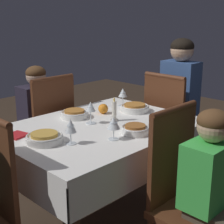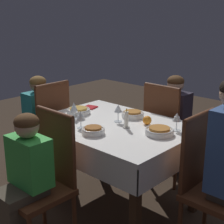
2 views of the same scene
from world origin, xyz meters
name	(u,v)px [view 1 (image 1 of 2)]	position (x,y,z in m)	size (l,w,h in m)	color
dining_table	(99,139)	(0.00, 0.00, 0.66)	(1.27, 0.93, 0.75)	white
chair_east	(171,126)	(0.87, 0.03, 0.54)	(0.42, 0.42, 1.00)	#562D19
chair_north	(47,130)	(0.07, 0.70, 0.54)	(0.42, 0.42, 1.00)	#562D19
chair_south	(188,193)	(-0.01, -0.70, 0.54)	(0.42, 0.42, 1.00)	#562D19
person_adult_denim	(182,102)	(1.03, 0.03, 0.71)	(0.34, 0.30, 1.27)	#4C4233
person_child_dark	(35,121)	(0.07, 0.87, 0.58)	(0.30, 0.33, 1.05)	#383342
person_child_green	(219,201)	(-0.01, -0.87, 0.56)	(0.30, 0.33, 1.02)	#4C4233
bowl_east	(135,108)	(0.42, 0.06, 0.78)	(0.22, 0.22, 0.06)	white
wine_glass_east	(123,93)	(0.46, 0.22, 0.86)	(0.07, 0.07, 0.14)	white
bowl_west	(44,138)	(-0.43, 0.00, 0.78)	(0.21, 0.21, 0.06)	white
wine_glass_west	(70,127)	(-0.34, -0.13, 0.86)	(0.07, 0.07, 0.15)	white
bowl_north	(74,114)	(0.00, 0.25, 0.78)	(0.19, 0.19, 0.06)	white
wine_glass_north	(91,108)	(-0.01, 0.07, 0.86)	(0.07, 0.07, 0.15)	white
bowl_south	(135,129)	(0.05, -0.27, 0.78)	(0.17, 0.17, 0.06)	white
wine_glass_south	(114,123)	(-0.12, -0.25, 0.85)	(0.07, 0.07, 0.14)	white
candle_centerpiece	(114,112)	(0.14, 0.00, 0.81)	(0.06, 0.06, 0.16)	beige
orange_fruit	(103,109)	(0.21, 0.18, 0.79)	(0.07, 0.07, 0.07)	orange
napkin_red_folded	(17,135)	(-0.49, 0.20, 0.76)	(0.13, 0.13, 0.01)	red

